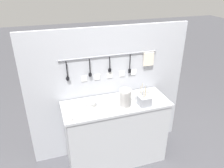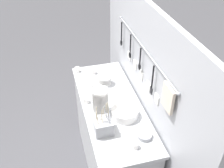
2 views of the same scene
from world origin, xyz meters
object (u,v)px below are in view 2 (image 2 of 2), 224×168
at_px(bowl_stack_short_front, 105,80).
at_px(cup_front_right, 86,100).
at_px(plate_stack, 125,113).
at_px(cup_mid_row, 135,145).
at_px(bowl_stack_tall_left, 100,101).
at_px(steel_mixing_bowl, 144,135).
at_px(cup_back_left, 93,71).
at_px(cup_beside_plates, 93,86).
at_px(cup_edge_near, 77,70).
at_px(cutlery_caddy, 103,126).

relative_size(bowl_stack_short_front, cup_front_right, 2.42).
xyz_separation_m(plate_stack, cup_mid_row, (0.34, -0.03, -0.01)).
distance_m(bowl_stack_tall_left, plate_stack, 0.22).
height_order(bowl_stack_tall_left, bowl_stack_short_front, bowl_stack_tall_left).
height_order(steel_mixing_bowl, cup_back_left, cup_back_left).
xyz_separation_m(plate_stack, steel_mixing_bowl, (0.26, 0.08, -0.02)).
bearing_deg(bowl_stack_tall_left, cup_beside_plates, 179.83).
relative_size(bowl_stack_short_front, steel_mixing_bowl, 1.09).
relative_size(bowl_stack_tall_left, plate_stack, 1.03).
bearing_deg(cup_mid_row, bowl_stack_short_front, -178.34).
height_order(plate_stack, cup_edge_near, plate_stack).
height_order(bowl_stack_short_front, cup_beside_plates, bowl_stack_short_front).
relative_size(plate_stack, cup_back_left, 4.33).
distance_m(bowl_stack_short_front, cup_front_right, 0.32).
bearing_deg(cutlery_caddy, cup_edge_near, -175.80).
bearing_deg(bowl_stack_short_front, cup_front_right, -44.12).
distance_m(steel_mixing_bowl, cutlery_caddy, 0.32).
height_order(bowl_stack_tall_left, cup_mid_row, bowl_stack_tall_left).
relative_size(bowl_stack_tall_left, cup_mid_row, 4.45).
height_order(cup_front_right, cup_beside_plates, same).
bearing_deg(plate_stack, bowl_stack_short_front, -174.09).
relative_size(bowl_stack_short_front, cup_beside_plates, 2.42).
bearing_deg(cup_beside_plates, bowl_stack_tall_left, -0.17).
bearing_deg(cup_edge_near, cup_front_right, 0.00).
bearing_deg(plate_stack, cup_front_right, -132.35).
height_order(cup_mid_row, cup_beside_plates, same).
bearing_deg(bowl_stack_tall_left, cup_mid_row, 18.96).
relative_size(cup_back_left, cup_front_right, 1.00).
xyz_separation_m(plate_stack, cup_edge_near, (-0.76, -0.27, -0.01)).
height_order(cup_back_left, cup_edge_near, same).
bearing_deg(plate_stack, cup_edge_near, -160.03).
bearing_deg(bowl_stack_tall_left, cup_front_right, -146.35).
height_order(plate_stack, cutlery_caddy, cutlery_caddy).
height_order(plate_stack, cup_front_right, plate_stack).
relative_size(plate_stack, cup_edge_near, 4.33).
bearing_deg(cup_back_left, cutlery_caddy, -6.27).
xyz_separation_m(plate_stack, cup_beside_plates, (-0.44, -0.18, -0.01)).
bearing_deg(cup_front_right, bowl_stack_short_front, 135.88).
relative_size(bowl_stack_short_front, cup_back_left, 2.42).
relative_size(plate_stack, cup_front_right, 4.33).
distance_m(bowl_stack_tall_left, cup_back_left, 0.59).
bearing_deg(cutlery_caddy, cup_beside_plates, 176.66).
distance_m(bowl_stack_tall_left, cup_edge_near, 0.66).
distance_m(bowl_stack_short_front, cup_back_left, 0.22).
bearing_deg(cutlery_caddy, cup_front_right, -170.21).
xyz_separation_m(steel_mixing_bowl, cutlery_caddy, (-0.14, -0.29, 0.04)).
height_order(bowl_stack_tall_left, cup_edge_near, bowl_stack_tall_left).
bearing_deg(cup_front_right, cup_mid_row, 22.94).
bearing_deg(cup_mid_row, cup_back_left, -174.71).
bearing_deg(cup_back_left, cup_front_right, -19.46).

